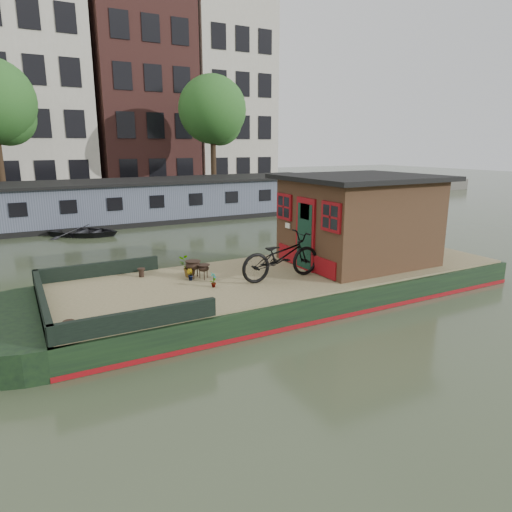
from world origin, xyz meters
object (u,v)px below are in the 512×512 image
cabin (358,219)px  brazier_rear (193,269)px  potted_plant_a (213,280)px  brazier_front (204,272)px  dinghy (84,229)px  bicycle (281,256)px

cabin → brazier_rear: size_ratio=9.25×
brazier_rear → potted_plant_a: bearing=-82.4°
potted_plant_a → cabin: bearing=3.6°
brazier_front → brazier_rear: brazier_rear is taller
potted_plant_a → brazier_front: 0.76m
brazier_front → dinghy: 10.73m
potted_plant_a → brazier_rear: bearing=97.6°
potted_plant_a → brazier_front: (0.06, 0.75, 0.00)m
bicycle → dinghy: 11.95m
potted_plant_a → brazier_front: size_ratio=0.99×
bicycle → brazier_front: (-1.68, 0.90, -0.39)m
dinghy → cabin: bearing=-118.1°
brazier_front → brazier_rear: (-0.19, 0.22, 0.03)m
brazier_front → cabin: bearing=-6.0°
cabin → bicycle: cabin is taller
dinghy → bicycle: bearing=-131.0°
cabin → brazier_front: 4.59m
potted_plant_a → brazier_front: bearing=85.3°
potted_plant_a → dinghy: bearing=96.1°
bicycle → potted_plant_a: size_ratio=6.02×
brazier_front → brazier_rear: 0.29m
cabin → brazier_rear: cabin is taller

